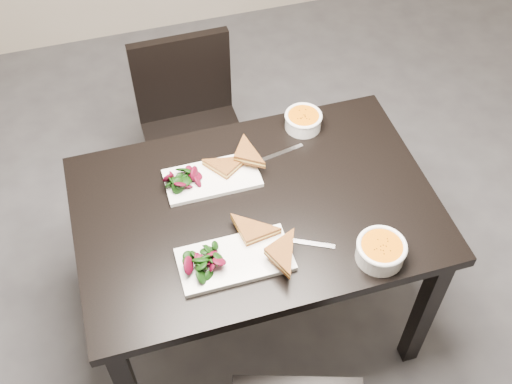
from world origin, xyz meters
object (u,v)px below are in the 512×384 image
(table, at_px, (256,223))
(soup_bowl_near, at_px, (381,250))
(plate_near, at_px, (235,260))
(chair_far, at_px, (191,123))
(plate_far, at_px, (212,178))
(soup_bowl_far, at_px, (303,120))

(table, relative_size, soup_bowl_near, 7.67)
(soup_bowl_near, bearing_deg, plate_near, 165.32)
(chair_far, height_order, plate_far, chair_far)
(plate_near, distance_m, soup_bowl_far, 0.64)
(plate_near, height_order, plate_far, plate_near)
(plate_near, bearing_deg, table, 57.17)
(table, distance_m, plate_near, 0.25)
(chair_far, xyz_separation_m, plate_near, (-0.05, -0.92, 0.27))
(table, bearing_deg, plate_near, -122.83)
(plate_near, xyz_separation_m, soup_bowl_far, (0.40, 0.50, 0.03))
(table, height_order, soup_bowl_near, soup_bowl_near)
(plate_near, relative_size, soup_bowl_near, 2.24)
(table, xyz_separation_m, chair_far, (-0.08, 0.73, -0.17))
(soup_bowl_near, bearing_deg, soup_bowl_far, 93.38)
(soup_bowl_far, bearing_deg, soup_bowl_near, -86.62)
(table, xyz_separation_m, soup_bowl_far, (0.27, 0.31, 0.13))
(soup_bowl_near, bearing_deg, plate_far, 132.57)
(chair_far, height_order, plate_near, chair_far)
(soup_bowl_near, height_order, plate_far, soup_bowl_near)
(plate_near, distance_m, plate_far, 0.35)
(chair_far, relative_size, plate_near, 2.42)
(chair_far, bearing_deg, plate_far, -93.98)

